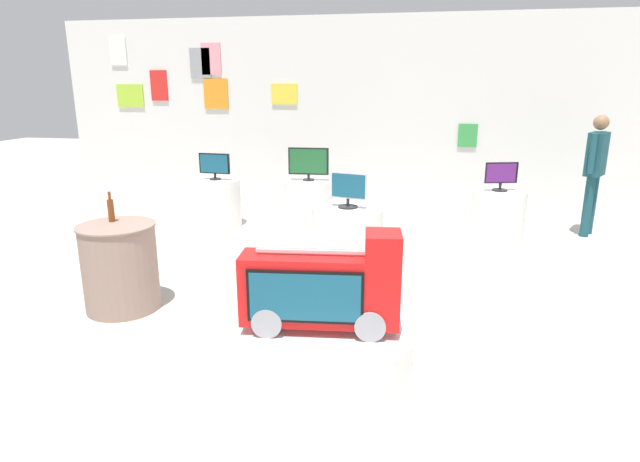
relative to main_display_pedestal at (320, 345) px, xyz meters
name	(u,v)px	position (x,y,z in m)	size (l,w,h in m)	color
ground_plane	(339,357)	(0.14, 0.07, -0.13)	(30.00, 30.00, 0.00)	#B2ADA3
back_wall_display	(387,114)	(0.11, 5.42, 1.45)	(11.58, 0.13, 3.15)	silver
main_display_pedestal	(320,345)	(0.00, 0.00, 0.00)	(1.41, 1.41, 0.26)	white
novelty_firetruck_tv	(323,291)	(0.02, 0.00, 0.45)	(1.20, 0.47, 0.77)	gray
display_pedestal_left_rear	(347,237)	(-0.10, 2.22, 0.22)	(0.82, 0.82, 0.70)	white
tv_on_left_rear	(348,189)	(-0.10, 2.21, 0.79)	(0.43, 0.23, 0.40)	black
display_pedestal_center_rear	(497,217)	(1.74, 3.56, 0.22)	(0.71, 0.71, 0.70)	white
tv_on_center_rear	(501,175)	(1.74, 3.56, 0.78)	(0.42, 0.20, 0.38)	black
display_pedestal_right_rear	(217,203)	(-2.27, 3.66, 0.22)	(0.73, 0.73, 0.70)	white
tv_on_right_rear	(214,165)	(-2.27, 3.66, 0.79)	(0.48, 0.16, 0.39)	black
display_pedestal_far_right	(309,204)	(-0.91, 3.85, 0.22)	(0.72, 0.72, 0.70)	white
tv_on_far_right	(308,162)	(-0.91, 3.85, 0.84)	(0.59, 0.17, 0.48)	black
side_table_round	(120,266)	(-2.02, 0.62, 0.29)	(0.71, 0.71, 0.82)	gray
bottle_on_side_table	(111,210)	(-2.11, 0.72, 0.80)	(0.06, 0.06, 0.28)	brown
shopper_browsing_near_truck	(595,166)	(3.05, 4.16, 0.84)	(0.36, 0.50, 1.66)	#194751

